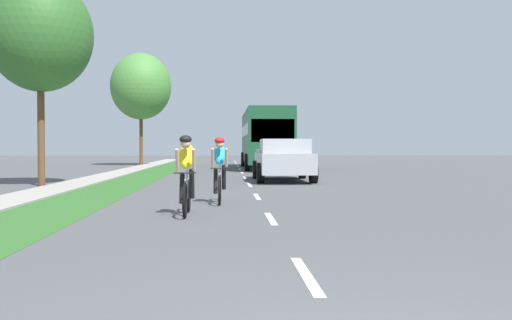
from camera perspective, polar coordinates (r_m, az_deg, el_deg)
The scene contains 10 objects.
ground_plane at distance 22.98m, azimuth -0.97°, elevation -2.01°, with size 120.00×120.00×0.00m, color #4C4C4F.
grass_verge at distance 23.26m, azimuth -12.16°, elevation -1.99°, with size 1.94×70.00×0.01m, color #2D6026.
sidewalk_concrete at distance 23.58m, azimuth -16.19°, elevation -1.97°, with size 1.42×70.00×0.10m, color #9E998E.
lane_markings_center at distance 26.97m, azimuth -1.28°, elevation -1.50°, with size 0.12×53.13×0.01m.
cyclist_lead at distance 11.26m, azimuth -7.01°, elevation -1.44°, with size 0.42×1.72×1.58m.
cyclist_trailing at distance 13.55m, azimuth -3.68°, elevation -0.95°, with size 0.42×1.72×1.58m.
pickup_silver at distance 22.25m, azimuth 2.75°, elevation 0.01°, with size 2.22×5.10×1.64m.
bus_dark_green at distance 35.02m, azimuth 0.91°, elevation 2.40°, with size 2.78×11.60×3.48m.
street_tree_near at distance 21.02m, azimuth -20.89°, elevation 11.68°, with size 3.53×3.53×7.11m.
street_tree_far at distance 41.06m, azimuth -11.51°, elevation 7.26°, with size 4.25×4.25×7.93m.
Camera 1 is at (-0.85, -2.93, 1.37)m, focal length 39.75 mm.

